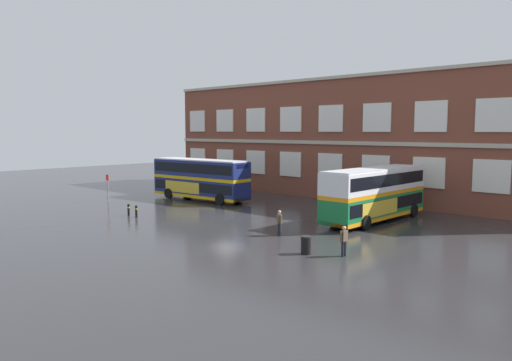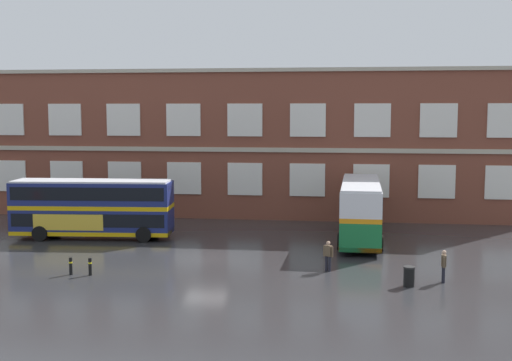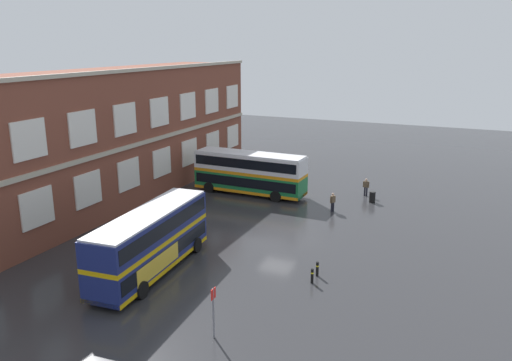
# 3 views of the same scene
# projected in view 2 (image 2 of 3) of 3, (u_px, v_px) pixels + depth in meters

# --- Properties ---
(ground_plane) EXTENTS (120.00, 120.00, 0.00)m
(ground_plane) POSITION_uv_depth(u_px,v_px,m) (212.00, 251.00, 41.21)
(ground_plane) COLOR #2B2B2D
(brick_terminal_building) EXTENTS (45.35, 8.19, 12.21)m
(brick_terminal_building) POSITION_uv_depth(u_px,v_px,m) (252.00, 144.00, 56.27)
(brick_terminal_building) COLOR brown
(brick_terminal_building) RESTS_ON ground
(double_decker_near) EXTENTS (11.16, 3.46, 4.07)m
(double_decker_near) POSITION_uv_depth(u_px,v_px,m) (93.00, 208.00, 45.19)
(double_decker_near) COLOR navy
(double_decker_near) RESTS_ON ground
(double_decker_middle) EXTENTS (3.12, 11.07, 4.07)m
(double_decker_middle) POSITION_uv_depth(u_px,v_px,m) (361.00, 209.00, 44.33)
(double_decker_middle) COLOR #197038
(double_decker_middle) RESTS_ON ground
(waiting_passenger) EXTENTS (0.28, 0.64, 1.70)m
(waiting_passenger) POSITION_uv_depth(u_px,v_px,m) (444.00, 265.00, 33.62)
(waiting_passenger) COLOR black
(waiting_passenger) RESTS_ON ground
(second_passenger) EXTENTS (0.60, 0.41, 1.70)m
(second_passenger) POSITION_uv_depth(u_px,v_px,m) (328.00, 255.00, 35.98)
(second_passenger) COLOR black
(second_passenger) RESTS_ON ground
(station_litter_bin) EXTENTS (0.60, 0.60, 1.03)m
(station_litter_bin) POSITION_uv_depth(u_px,v_px,m) (409.00, 276.00, 32.91)
(station_litter_bin) COLOR black
(station_litter_bin) RESTS_ON ground
(safety_bollard_west) EXTENTS (0.19, 0.19, 0.95)m
(safety_bollard_west) POSITION_uv_depth(u_px,v_px,m) (71.00, 266.00, 35.25)
(safety_bollard_west) COLOR black
(safety_bollard_west) RESTS_ON ground
(safety_bollard_east) EXTENTS (0.19, 0.19, 0.95)m
(safety_bollard_east) POSITION_uv_depth(u_px,v_px,m) (90.00, 266.00, 35.12)
(safety_bollard_east) COLOR black
(safety_bollard_east) RESTS_ON ground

